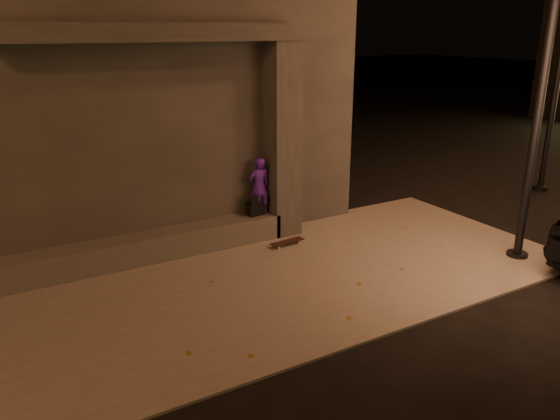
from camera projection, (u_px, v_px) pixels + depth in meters
ground at (317, 350)px, 6.85m from camera, size 120.00×120.00×0.00m
sidewalk at (245, 287)px, 8.48m from camera, size 11.00×4.40×0.04m
building at (96, 93)px, 10.87m from camera, size 9.00×5.10×5.22m
ledge at (118, 253)px, 9.13m from camera, size 6.00×0.55×0.45m
column at (282, 141)px, 10.15m from camera, size 0.55×0.55×3.60m
canopy at (160, 32)px, 8.53m from camera, size 5.00×0.70×0.28m
skateboarder at (259, 186)px, 10.17m from camera, size 0.41×0.28×1.10m
backpack at (255, 208)px, 10.25m from camera, size 0.31×0.21×0.42m
skateboard at (287, 242)px, 10.04m from camera, size 0.69×0.23×0.08m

